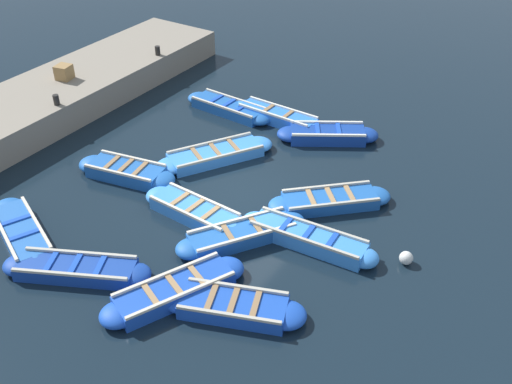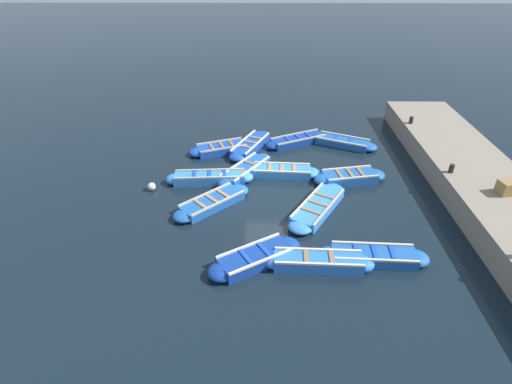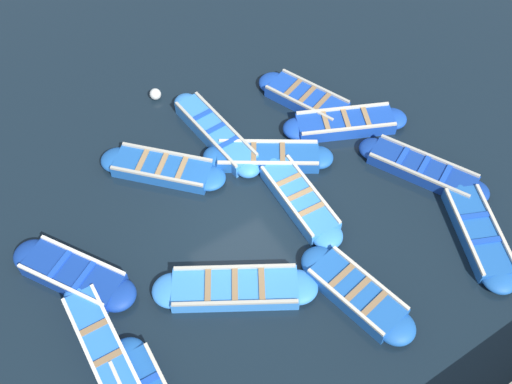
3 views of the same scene
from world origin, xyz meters
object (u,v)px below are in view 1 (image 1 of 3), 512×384
object	(u,v)px
boat_centre	(242,235)
boat_outer_left	(175,291)
boat_near_quay	(233,307)
boat_tucked	(328,134)
boat_drifting	(195,212)
boat_stern_in	(229,108)
bollard_mid_north	(56,100)
boat_broadside	(76,269)
bollard_north	(158,51)
buoy_orange_near	(406,258)
boat_bow_out	(308,239)
boat_end_of_row	(278,117)
wooden_crate	(64,72)
boat_alongside	(216,155)
boat_inner_gap	(126,172)
boat_far_corner	(330,201)
boat_mid_row	(21,233)

from	to	relation	value
boat_centre	boat_outer_left	xyz separation A→B (m)	(0.17, 2.57, 0.00)
boat_near_quay	boat_tucked	distance (m)	8.37
boat_drifting	boat_centre	size ratio (longest dim) A/B	1.01
boat_stern_in	bollard_mid_north	size ratio (longest dim) A/B	10.42
boat_broadside	bollard_north	bearing A→B (deg)	-59.90
buoy_orange_near	boat_outer_left	bearing A→B (deg)	44.42
boat_drifting	boat_outer_left	xyz separation A→B (m)	(-1.48, 2.69, -0.00)
boat_bow_out	buoy_orange_near	bearing A→B (deg)	-164.09
boat_tucked	bollard_north	size ratio (longest dim) A/B	9.57
boat_end_of_row	wooden_crate	world-z (taller)	wooden_crate
boat_drifting	bollard_mid_north	xyz separation A→B (m)	(6.80, -1.43, 1.00)
boat_outer_left	bollard_north	xyz separation A→B (m)	(8.27, -9.28, 1.00)
boat_end_of_row	boat_outer_left	size ratio (longest dim) A/B	0.99
boat_alongside	bollard_mid_north	xyz separation A→B (m)	(5.49, 1.35, 1.02)
boat_drifting	boat_inner_gap	world-z (taller)	boat_inner_gap
boat_centre	boat_tucked	size ratio (longest dim) A/B	1.03
boat_alongside	wooden_crate	distance (m)	6.93
boat_alongside	boat_broadside	distance (m)	6.18
boat_near_quay	boat_outer_left	world-z (taller)	boat_outer_left
bollard_mid_north	boat_drifting	bearing A→B (deg)	168.09
boat_inner_gap	bollard_north	bearing A→B (deg)	-57.90
boat_centre	boat_outer_left	bearing A→B (deg)	86.25
bollard_mid_north	boat_broadside	bearing A→B (deg)	140.15
boat_stern_in	boat_far_corner	bearing A→B (deg)	150.95
boat_near_quay	boat_centre	bearing A→B (deg)	-60.60
boat_inner_gap	boat_broadside	distance (m)	4.35
boat_outer_left	bollard_mid_north	xyz separation A→B (m)	(8.27, -4.13, 1.00)
boat_mid_row	boat_inner_gap	size ratio (longest dim) A/B	1.07
boat_end_of_row	buoy_orange_near	world-z (taller)	boat_end_of_row
boat_end_of_row	boat_centre	distance (m)	6.63
boat_end_of_row	boat_near_quay	size ratio (longest dim) A/B	1.06
boat_alongside	boat_outer_left	bearing A→B (deg)	116.93
boat_tucked	boat_outer_left	world-z (taller)	boat_tucked
boat_near_quay	boat_tucked	xyz separation A→B (m)	(1.80, -8.17, 0.02)
bollard_north	buoy_orange_near	distance (m)	13.48
boat_bow_out	boat_centre	xyz separation A→B (m)	(1.53, 0.77, -0.02)
boat_outer_left	boat_mid_row	bearing A→B (deg)	5.69
boat_end_of_row	boat_alongside	xyz separation A→B (m)	(0.37, 3.20, -0.03)
boat_bow_out	buoy_orange_near	distance (m)	2.50
boat_tucked	buoy_orange_near	distance (m)	6.33
boat_inner_gap	buoy_orange_near	world-z (taller)	boat_inner_gap
boat_tucked	boat_drifting	bearing A→B (deg)	79.22
boat_outer_left	boat_drifting	bearing A→B (deg)	-61.26
boat_drifting	boat_tucked	distance (m)	5.92
boat_drifting	boat_alongside	size ratio (longest dim) A/B	0.91
boat_far_corner	boat_inner_gap	world-z (taller)	boat_inner_gap
bollard_north	boat_alongside	bearing A→B (deg)	145.31
boat_near_quay	boat_inner_gap	size ratio (longest dim) A/B	1.03
boat_stern_in	boat_tucked	xyz separation A→B (m)	(-3.91, -0.15, 0.02)
boat_near_quay	bollard_north	size ratio (longest dim) A/B	9.84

